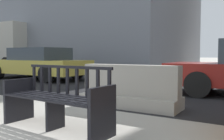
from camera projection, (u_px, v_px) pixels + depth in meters
street_asphalt at (178, 80)px, 10.06m from camera, size 120.00×12.00×0.01m
street_bench at (57, 101)px, 3.47m from camera, size 1.71×0.61×0.88m
jersey_barrier_centre at (130, 90)px, 4.95m from camera, size 2.01×0.70×0.84m
car_taxi_near at (38, 64)px, 10.60m from camera, size 4.72×1.99×1.33m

